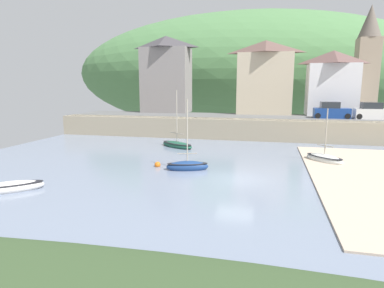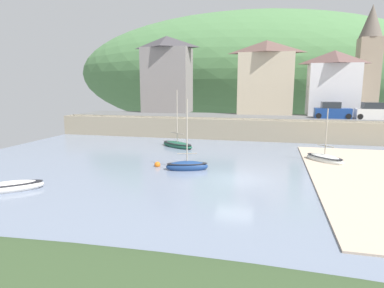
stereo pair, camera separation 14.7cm
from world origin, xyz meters
name	(u,v)px [view 1 (the left image)]	position (x,y,z in m)	size (l,w,h in m)	color
ground	(247,245)	(1.40, -9.56, 0.16)	(48.00, 41.00, 0.61)	gray
quay_seawall	(251,128)	(0.00, 17.50, 1.36)	(48.00, 9.40, 2.40)	gray
hillside_backdrop	(248,73)	(-3.09, 55.20, 9.09)	(80.00, 44.00, 25.97)	#4F7F4A
waterfront_building_left	(166,74)	(-12.89, 25.20, 7.94)	(7.06, 4.65, 10.92)	gray
waterfront_building_centre	(265,77)	(1.26, 25.20, 7.42)	(7.57, 4.47, 9.88)	beige
waterfront_building_right	(332,83)	(9.88, 25.20, 6.66)	(6.44, 4.67, 8.36)	silver
church_with_spire	(367,59)	(14.91, 29.20, 9.93)	(3.00, 3.00, 14.62)	tan
sailboat_blue_trim	(324,159)	(6.63, 6.77, 0.28)	(3.32, 3.36, 4.61)	white
dinghy_open_wooden	(177,145)	(-7.09, 10.43, 0.26)	(4.30, 3.47, 5.96)	#1F533E
sailboat_tall_mast	(187,166)	(-3.79, 1.68, 0.30)	(3.34, 1.97, 5.46)	navy
rowboat_small_beached	(10,187)	(-12.89, -5.70, 0.24)	(3.69, 3.27, 0.77)	silver
parked_car_near_slipway	(331,111)	(9.30, 20.70, 3.20)	(4.11, 1.82, 1.95)	navy
parked_car_by_wall	(373,112)	(13.83, 20.70, 3.20)	(4.14, 1.82, 1.95)	white
mooring_buoy	(158,165)	(-6.30, 2.09, 0.14)	(0.48, 0.48, 0.48)	orange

